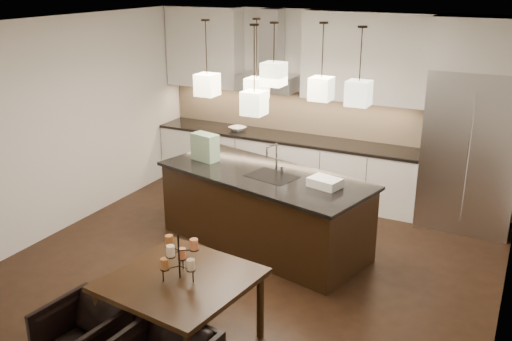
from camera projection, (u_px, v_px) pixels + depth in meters
The scene contains 35 objects.
floor at pixel (248, 267), 6.77m from camera, with size 5.50×5.50×0.02m, color black.
ceiling at pixel (247, 24), 5.84m from camera, with size 5.50×5.50×0.02m, color white.
wall_back at pixel (331, 105), 8.64m from camera, with size 5.50×0.02×2.80m, color silver.
wall_front at pixel (67, 262), 3.98m from camera, with size 5.50×0.02×2.80m, color silver.
wall_left at pixel (61, 126), 7.47m from camera, with size 0.02×5.50×2.80m, color silver.
refrigerator at pixel (471, 151), 7.54m from camera, with size 1.20×0.72×2.15m, color #B7B7BA.
fridge_panel at pixel (485, 43), 7.08m from camera, with size 1.26×0.72×0.65m, color silver.
lower_cabinets at pixel (284, 165), 8.94m from camera, with size 4.21×0.62×0.88m, color silver.
countertop at pixel (284, 137), 8.79m from camera, with size 4.21×0.66×0.04m, color black.
backsplash at pixel (292, 112), 8.93m from camera, with size 4.21×0.02×0.63m, color tan.
upper_cab_left at pixel (205, 47), 9.11m from camera, with size 1.25×0.35×1.25m, color silver.
upper_cab_right at pixel (367, 58), 7.99m from camera, with size 1.86×0.35×1.25m, color silver.
hood_canopy at pixel (269, 82), 8.69m from camera, with size 0.90×0.52×0.24m, color #B7B7BA.
hood_chimney at pixel (272, 41), 8.58m from camera, with size 0.30×0.28×0.96m, color #B7B7BA.
fruit_bowl at pixel (238, 129), 9.06m from camera, with size 0.26×0.26×0.06m, color silver.
island_body at pixel (264, 211), 7.18m from camera, with size 2.62×1.05×0.92m, color black.
island_top at pixel (264, 175), 7.02m from camera, with size 2.71×1.13×0.04m, color black.
faucet at pixel (277, 158), 6.96m from camera, with size 0.10×0.25×0.40m, color silver, non-canonical shape.
tote_bag at pixel (205, 147), 7.46m from camera, with size 0.36×0.19×0.36m, color #175627.
food_container at pixel (325, 183), 6.56m from camera, with size 0.36×0.25×0.10m, color silver.
dining_table at pixel (182, 312), 5.23m from camera, with size 1.20×1.20×0.72m, color black, non-canonical shape.
candelabra at pixel (179, 256), 5.04m from camera, with size 0.35×0.35×0.42m, color black, non-canonical shape.
candle_a at pixel (191, 264), 4.98m from camera, with size 0.07×0.07×0.10m, color beige.
candle_b at pixel (182, 253), 5.18m from camera, with size 0.07×0.07×0.10m, color #DA7245.
candle_c at pixel (165, 264), 5.00m from camera, with size 0.07×0.07×0.10m, color #9F5C2A.
candle_d at pixel (194, 244), 5.02m from camera, with size 0.07×0.07×0.10m, color #DA7245.
candle_e at pixel (169, 240), 5.09m from camera, with size 0.07×0.07×0.10m, color #9F5C2A.
candle_f at pixel (170, 251), 4.90m from camera, with size 0.07×0.07×0.10m, color beige.
armchair_left at pixel (85, 338), 4.93m from camera, with size 0.67×0.68×0.62m, color black.
pendant_a at pixel (207, 85), 6.77m from camera, with size 0.24×0.24×0.26m, color beige.
pendant_b at pixel (257, 89), 6.96m from camera, with size 0.24×0.24×0.26m, color beige.
pendant_c at pixel (274, 74), 6.38m from camera, with size 0.24×0.24×0.26m, color beige.
pendant_d at pixel (321, 89), 6.42m from camera, with size 0.24×0.24×0.26m, color beige.
pendant_e at pixel (359, 93), 5.96m from camera, with size 0.24×0.24×0.26m, color beige.
pendant_f at pixel (254, 103), 6.24m from camera, with size 0.24×0.24×0.26m, color beige.
Camera 1 is at (2.77, -5.34, 3.32)m, focal length 40.00 mm.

